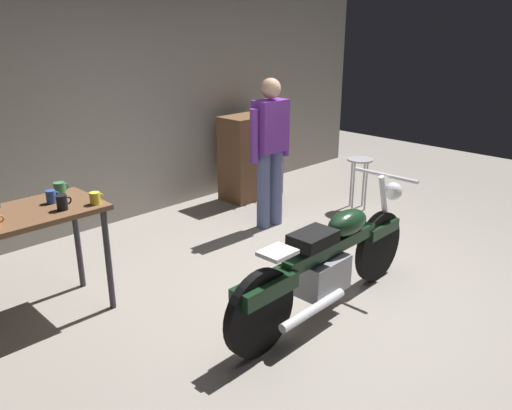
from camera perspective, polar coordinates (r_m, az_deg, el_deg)
The scene contains 11 objects.
ground_plane at distance 4.53m, azimuth 6.84°, elevation -9.75°, with size 12.00×12.00×0.00m, color gray.
back_wall at distance 6.11m, azimuth -14.01°, elevation 12.86°, with size 8.00×0.12×3.10m, color gray.
workbench at distance 4.13m, azimuth -25.53°, elevation -2.49°, with size 1.30×0.64×0.90m.
motorcycle at distance 4.08m, azimuth 8.17°, elevation -6.11°, with size 2.19×0.60×1.00m.
person_standing at distance 5.66m, azimuth 1.59°, elevation 6.49°, with size 0.57×0.23×1.67m.
shop_stool at distance 6.46m, azimuth 11.48°, elevation 3.86°, with size 0.32×0.32×0.64m.
wooden_dresser at distance 6.77m, azimuth -0.57°, elevation 5.42°, with size 0.80×0.47×1.10m.
mug_yellow_tall at distance 4.09m, azimuth -17.51°, elevation 0.74°, with size 0.11×0.08×0.09m.
mug_black_matte at distance 4.04m, azimuth -20.81°, elevation 0.27°, with size 0.12×0.08×0.11m.
mug_green_speckled at distance 4.43m, azimuth -21.05°, elevation 1.76°, with size 0.12×0.09×0.10m.
mug_blue_enamel at distance 4.23m, azimuth -21.88°, elevation 0.87°, with size 0.11×0.07×0.10m.
Camera 1 is at (-3.14, -2.40, 2.21)m, focal length 35.82 mm.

